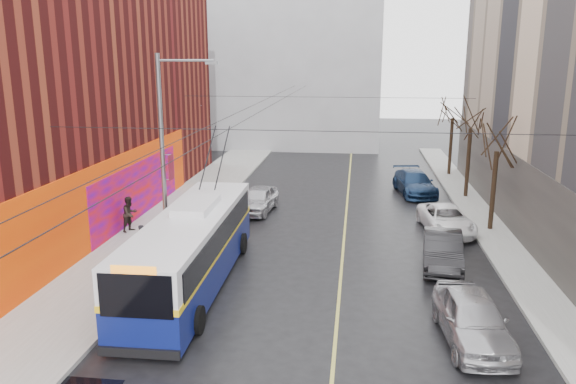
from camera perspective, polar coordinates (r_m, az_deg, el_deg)
name	(u,v)px	position (r m, az deg, el deg)	size (l,w,h in m)	color
sidewalk_left	(148,241)	(28.31, -14.05, -4.88)	(4.00, 60.00, 0.15)	gray
sidewalk_right	(510,256)	(27.39, 21.59, -6.09)	(2.00, 60.00, 0.15)	gray
lane_line	(344,237)	(28.40, 5.72, -4.62)	(0.12, 50.00, 0.01)	#BFB74C
building_left	(4,94)	(32.48, -26.93, 8.88)	(12.11, 36.00, 14.00)	#541110
building_far	(280,54)	(58.51, -0.80, 13.82)	(20.50, 12.10, 18.00)	gray
streetlight_pole	(166,152)	(24.71, -12.30, 3.95)	(2.65, 0.60, 9.00)	slate
catenary_wires	(266,110)	(28.23, -2.23, 8.30)	(18.00, 60.00, 0.22)	black
tree_near	(498,136)	(30.06, 20.57, 5.34)	(3.20, 3.20, 6.40)	black
tree_mid	(472,116)	(36.82, 18.15, 7.35)	(3.20, 3.20, 6.68)	black
tree_far	(453,108)	(43.70, 16.44, 8.22)	(3.20, 3.20, 6.57)	black
pigeons_flying	(239,104)	(23.12, -4.98, 8.88)	(4.62, 3.09, 2.27)	slate
trolleybus	(192,248)	(22.37, -9.77, -5.63)	(2.93, 11.96, 5.64)	#0B1456
parked_car_a	(472,318)	(19.13, 18.22, -12.08)	(1.89, 4.70, 1.60)	#AEADB2
parked_car_b	(443,250)	(25.15, 15.44, -5.71)	(1.59, 4.55, 1.50)	black
parked_car_c	(446,219)	(30.18, 15.76, -2.66)	(2.20, 4.77, 1.32)	white
parked_car_d	(415,183)	(37.75, 12.74, 0.91)	(2.12, 5.21, 1.51)	#162B4D
following_car	(258,199)	(32.74, -3.07, -0.75)	(1.74, 4.33, 1.48)	#ADACB1
pedestrian_a	(143,243)	(25.39, -14.49, -5.00)	(0.58, 0.38, 1.59)	black
pedestrian_b	(130,214)	(29.62, -15.76, -2.16)	(0.89, 0.69, 1.82)	black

